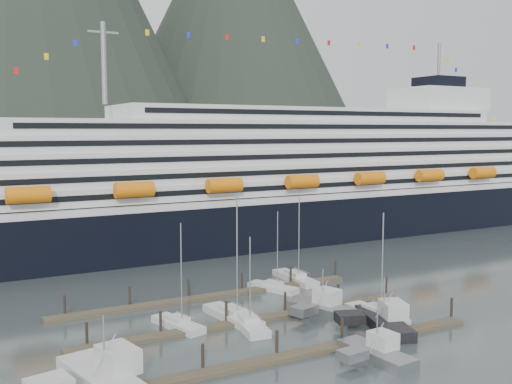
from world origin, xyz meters
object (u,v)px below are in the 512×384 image
Objects in this scene: sailboat_f at (273,288)px; trawler_b at (376,353)px; sailboat_h at (376,315)px; trawler_a at (103,379)px; sailboat_a at (178,325)px; sailboat_g at (295,278)px; cruise_ship at (278,187)px; sailboat_b at (233,317)px; trawler_e at (322,308)px; sailboat_c at (247,324)px; trawler_d at (383,321)px.

sailboat_f is 1.34× the size of trawler_b.
trawler_a is at bearing 95.77° from sailboat_h.
sailboat_g reaches higher than sailboat_a.
cruise_ship reaches higher than sailboat_b.
sailboat_h is at bearing -108.38° from cruise_ship.
sailboat_a is at bearing -131.80° from cruise_ship.
sailboat_b reaches higher than trawler_e.
sailboat_h reaches higher than trawler_e.
trawler_a is (-20.52, -12.85, 0.53)m from sailboat_b.
sailboat_f is (19.69, 9.65, -0.01)m from sailboat_a.
cruise_ship is at bearing -18.97° from sailboat_h.
sailboat_f is at bearing -31.94° from sailboat_c.
cruise_ship is 60.16m from trawler_e.
sailboat_c is 0.98× the size of trawler_d.
trawler_d is at bearing -133.18° from sailboat_a.
sailboat_g reaches higher than sailboat_h.
sailboat_f reaches higher than trawler_b.
sailboat_b is at bearing -69.25° from trawler_a.
sailboat_h is (5.03, -18.87, 0.03)m from sailboat_f.
trawler_a is (-37.70, -4.20, 0.54)m from sailboat_h.
sailboat_a is 0.92× the size of sailboat_g.
sailboat_g is (25.98, 13.05, 0.01)m from sailboat_a.
sailboat_a is at bearing 80.25° from sailboat_b.
sailboat_c is 1.27× the size of trawler_b.
sailboat_c is at bearing 115.73° from sailboat_f.
sailboat_b is 12.39m from trawler_e.
sailboat_g reaches higher than sailboat_f.
sailboat_b reaches higher than trawler_d.
sailboat_c is 0.95× the size of sailboat_f.
sailboat_h is 37.94m from trawler_a.
sailboat_a is 7.56m from sailboat_b.
sailboat_h is 1.19× the size of trawler_d.
cruise_ship is 16.92× the size of sailboat_c.
trawler_d is (-21.19, -61.99, -11.13)m from cruise_ship.
trawler_d is at bearing -175.39° from trawler_e.
sailboat_f is 40.01m from trawler_a.
sailboat_f is at bearing 14.33° from sailboat_h.
sailboat_b reaches higher than sailboat_g.
sailboat_b reaches higher than sailboat_f.
trawler_d is at bearing -110.74° from sailboat_c.
trawler_e is at bearing -116.85° from sailboat_a.
sailboat_g is at bearing -39.97° from trawler_e.
sailboat_b is 1.76× the size of trawler_b.
trawler_d is 1.11× the size of trawler_e.
cruise_ship is 13.91× the size of trawler_a.
trawler_a is at bearing 121.38° from sailboat_a.
sailboat_c is at bearing -77.08° from trawler_a.
trawler_e is at bearing -82.22° from sailboat_c.
sailboat_h is at bearing -98.46° from sailboat_c.
trawler_e is (32.35, 9.21, -0.10)m from trawler_a.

